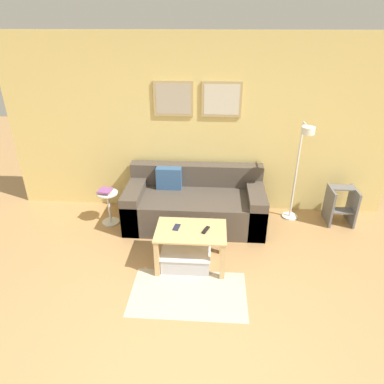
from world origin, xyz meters
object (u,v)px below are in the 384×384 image
Objects in this scene: storage_bin at (186,257)px; book_stack at (105,191)px; floor_lamp at (301,161)px; side_table at (109,205)px; couch at (195,204)px; cell_phone at (177,227)px; coffee_table at (191,238)px; remote_control at (206,230)px; step_stool at (341,205)px.

book_stack reaches higher than storage_bin.
side_table is at bearing -175.94° from floor_lamp.
couch is 13.86× the size of cell_phone.
side_table is at bearing 145.00° from coffee_table.
storage_bin is 0.45m from remote_control.
couch is 1.28m from book_stack.
floor_lamp is 2.74m from side_table.
step_stool is at bearing 4.37° from floor_lamp.
coffee_table is 1.69× the size of side_table.
remote_control is at bearing 1.92° from cell_phone.
floor_lamp reaches higher than couch.
storage_bin is 0.40× the size of floor_lamp.
remote_control is at bearing -139.40° from floor_lamp.
floor_lamp reaches higher than step_stool.
coffee_table is 0.56× the size of floor_lamp.
cell_phone is at bearing 166.55° from coffee_table.
step_stool is (2.14, 1.12, 0.17)m from storage_bin.
cell_phone is at bearing -99.46° from couch.
side_table is 1.37m from cell_phone.
couch is 1.23m from side_table.
coffee_table is at bearing -34.36° from book_stack.
coffee_table is 0.21m from remote_control.
remote_control is at bearing -31.10° from book_stack.
remote_control is (1.44, -0.87, -0.02)m from book_stack.
remote_control reaches higher than storage_bin.
remote_control is 1.07× the size of cell_phone.
floor_lamp is at bearing 36.09° from storage_bin.
couch is 3.97× the size of side_table.
coffee_table is 4.13× the size of book_stack.
remote_control is 2.22m from step_stool.
step_stool is (1.91, 1.11, -0.21)m from remote_control.
coffee_table is 1.40× the size of storage_bin.
book_stack is 1.68m from remote_control.
cell_phone reaches higher than coffee_table.
step_stool is at bearing 4.13° from side_table.
book_stack is 0.37× the size of step_stool.
storage_bin is 3.91× the size of remote_control.
couch is at bearing -176.88° from floor_lamp.
book_stack is (-1.25, -0.12, 0.23)m from couch.
couch is 0.99m from coffee_table.
couch is at bearing 90.90° from coffee_table.
cell_phone is at bearing 155.96° from storage_bin.
remote_control reaches higher than side_table.
coffee_table is 0.21m from cell_phone.
couch is 9.73× the size of book_stack.
cell_phone is (-1.58, -1.02, -0.46)m from floor_lamp.
coffee_table is at bearing -143.08° from floor_lamp.
storage_bin is 2.00m from floor_lamp.
book_stack is at bearing -175.79° from step_stool.
floor_lamp is 9.80× the size of remote_control.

